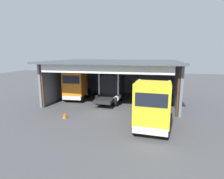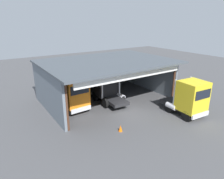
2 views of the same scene
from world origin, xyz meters
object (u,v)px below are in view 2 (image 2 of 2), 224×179
Objects in this scene: truck_orange_left_bay at (74,94)px; truck_yellow_center_left_bay at (190,98)px; tool_cart at (75,91)px; traffic_cone at (120,128)px; oil_drum at (112,83)px; truck_black_yard_outside at (107,87)px.

truck_yellow_center_left_bay is at bearing 137.75° from truck_orange_left_bay.
truck_yellow_center_left_bay reaches higher than tool_cart.
tool_cart is 1.79× the size of traffic_cone.
truck_orange_left_bay reaches higher than traffic_cone.
truck_orange_left_bay is at bearing -35.63° from truck_yellow_center_left_bay.
oil_drum is 12.61m from traffic_cone.
truck_orange_left_bay is 8.92× the size of traffic_cone.
traffic_cone is at bearing -5.91° from truck_yellow_center_left_bay.
traffic_cone is at bearing -108.93° from truck_black_yard_outside.
oil_drum is (3.54, 4.34, -1.28)m from truck_black_yard_outside.
tool_cart is (-2.27, 4.05, -1.24)m from truck_black_yard_outside.
truck_black_yard_outside is 9.20m from truck_yellow_center_left_bay.
oil_drum is (-1.19, 12.22, -1.46)m from truck_yellow_center_left_bay.
truck_orange_left_bay is at bearing 104.52° from traffic_cone.
tool_cart is (2.05, 4.48, -1.42)m from truck_orange_left_bay.
truck_black_yard_outside is 5.74m from oil_drum.
truck_orange_left_bay reaches higher than truck_black_yard_outside.
truck_yellow_center_left_bay is at bearing -55.56° from truck_black_yard_outside.
oil_drum reaches higher than traffic_cone.
truck_yellow_center_left_bay is at bearing -59.60° from tool_cart.
traffic_cone is (1.60, -6.18, -1.64)m from truck_orange_left_bay.
truck_orange_left_bay is 4.35m from truck_black_yard_outside.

